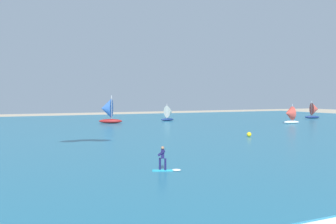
{
  "coord_description": "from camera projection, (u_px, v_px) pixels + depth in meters",
  "views": [
    {
      "loc": [
        -12.65,
        -7.11,
        5.17
      ],
      "look_at": [
        -0.59,
        17.9,
        4.0
      ],
      "focal_mm": 40.13,
      "sensor_mm": 36.0,
      "label": 1
    }
  ],
  "objects": [
    {
      "name": "sailboat_mid_left",
      "position": [
        289.0,
        115.0,
        69.19
      ],
      "size": [
        3.19,
        2.78,
        3.6
      ],
      "color": "white",
      "rests_on": "ocean"
    },
    {
      "name": "shoreline_foam",
      "position": [
        318.0,
        221.0,
        15.52
      ],
      "size": [
        109.58,
        1.6,
        0.01
      ],
      "primitive_type": "cube",
      "color": "white",
      "rests_on": "ground"
    },
    {
      "name": "sailboat_trailing",
      "position": [
        314.0,
        110.0,
        85.86
      ],
      "size": [
        3.59,
        3.21,
        4.02
      ],
      "color": "navy",
      "rests_on": "ocean"
    },
    {
      "name": "marker_buoy",
      "position": [
        249.0,
        134.0,
        47.0
      ],
      "size": [
        0.58,
        0.58,
        0.58
      ],
      "primitive_type": "sphere",
      "color": "yellow",
      "rests_on": "ocean"
    },
    {
      "name": "kitesurfer",
      "position": [
        165.0,
        162.0,
        25.54
      ],
      "size": [
        2.02,
        1.3,
        1.67
      ],
      "color": "#26B2CC",
      "rests_on": "ocean"
    },
    {
      "name": "ocean",
      "position": [
        81.0,
        130.0,
        56.2
      ],
      "size": [
        160.0,
        90.0,
        0.1
      ],
      "primitive_type": "cube",
      "color": "#236B89",
      "rests_on": "ground"
    },
    {
      "name": "sailboat_anchored_offshore",
      "position": [
        169.0,
        113.0,
        77.65
      ],
      "size": [
        3.07,
        2.63,
        3.53
      ],
      "color": "navy",
      "rests_on": "ocean"
    },
    {
      "name": "sailboat_outermost",
      "position": [
        107.0,
        111.0,
        70.21
      ],
      "size": [
        4.67,
        4.16,
        5.22
      ],
      "color": "maroon",
      "rests_on": "ocean"
    }
  ]
}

